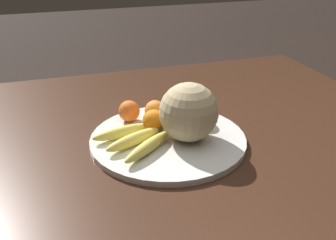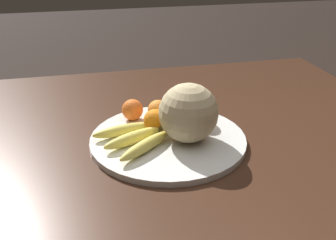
% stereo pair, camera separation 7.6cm
% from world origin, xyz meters
% --- Properties ---
extents(kitchen_table, '(1.60, 1.13, 0.73)m').
position_xyz_m(kitchen_table, '(0.00, 0.00, 0.65)').
color(kitchen_table, '#3D2316').
rests_on(kitchen_table, ground_plane).
extents(fruit_bowl, '(0.41, 0.41, 0.02)m').
position_xyz_m(fruit_bowl, '(-0.06, 0.05, 0.74)').
color(fruit_bowl, white).
rests_on(fruit_bowl, kitchen_table).
extents(melon, '(0.15, 0.15, 0.15)m').
position_xyz_m(melon, '(-0.11, 0.07, 0.82)').
color(melon, '#C6B284').
rests_on(melon, fruit_bowl).
extents(banana_bunch, '(0.21, 0.19, 0.03)m').
position_xyz_m(banana_bunch, '(0.03, 0.06, 0.76)').
color(banana_bunch, brown).
rests_on(banana_bunch, fruit_bowl).
extents(orange_front_left, '(0.06, 0.06, 0.06)m').
position_xyz_m(orange_front_left, '(-0.06, -0.06, 0.77)').
color(orange_front_left, orange).
rests_on(orange_front_left, fruit_bowl).
extents(orange_front_right, '(0.06, 0.06, 0.06)m').
position_xyz_m(orange_front_right, '(-0.11, -0.06, 0.77)').
color(orange_front_right, orange).
rests_on(orange_front_right, fruit_bowl).
extents(orange_mid_center, '(0.06, 0.06, 0.06)m').
position_xyz_m(orange_mid_center, '(0.01, -0.08, 0.77)').
color(orange_mid_center, orange).
rests_on(orange_mid_center, fruit_bowl).
extents(orange_back_left, '(0.07, 0.07, 0.07)m').
position_xyz_m(orange_back_left, '(-0.16, -0.02, 0.78)').
color(orange_back_left, orange).
rests_on(orange_back_left, fruit_bowl).
extents(orange_back_right, '(0.06, 0.06, 0.06)m').
position_xyz_m(orange_back_right, '(-0.03, -0.00, 0.77)').
color(orange_back_right, orange).
rests_on(orange_back_right, fruit_bowl).
extents(orange_top_small, '(0.06, 0.06, 0.06)m').
position_xyz_m(orange_top_small, '(-0.16, -0.11, 0.77)').
color(orange_top_small, orange).
rests_on(orange_top_small, fruit_bowl).
extents(produce_tag, '(0.10, 0.07, 0.00)m').
position_xyz_m(produce_tag, '(-0.12, -0.01, 0.74)').
color(produce_tag, white).
rests_on(produce_tag, fruit_bowl).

